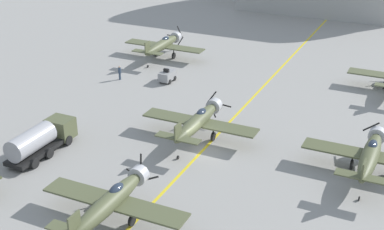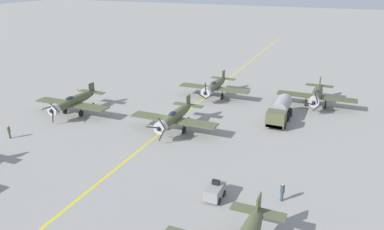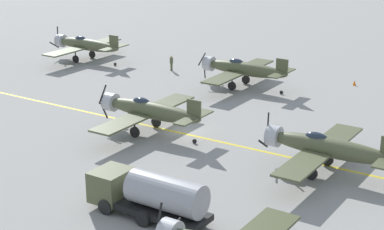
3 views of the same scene
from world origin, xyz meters
name	(u,v)px [view 3 (image 3 of 3)]	position (x,y,z in m)	size (l,w,h in m)	color
ground_plane	(180,133)	(0.00, 0.00, 0.00)	(400.00, 400.00, 0.00)	gray
taxiway_stripe	(180,133)	(0.00, 0.00, 0.00)	(0.30, 160.00, 0.01)	yellow
airplane_mid_right	(242,69)	(15.15, 2.39, 2.01)	(12.00, 9.98, 3.65)	#4E5335
airplane_mid_center	(149,110)	(-1.42, 2.22, 2.01)	(12.00, 9.98, 3.65)	#525738
airplane_near_center	(326,147)	(-1.46, -13.39, 2.01)	(12.00, 9.98, 3.80)	#525738
airplane_far_right	(85,45)	(15.27, 24.20, 2.01)	(12.00, 9.98, 3.80)	#565C3D
fuel_tanker	(148,194)	(-13.65, -6.83, 1.51)	(2.68, 8.00, 2.98)	black
ground_crew_inspecting	(171,62)	(16.99, 12.66, 0.96)	(0.38, 0.38, 1.76)	#515638
traffic_cone	(354,83)	(22.39, -7.25, 0.28)	(0.36, 0.36, 0.55)	orange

